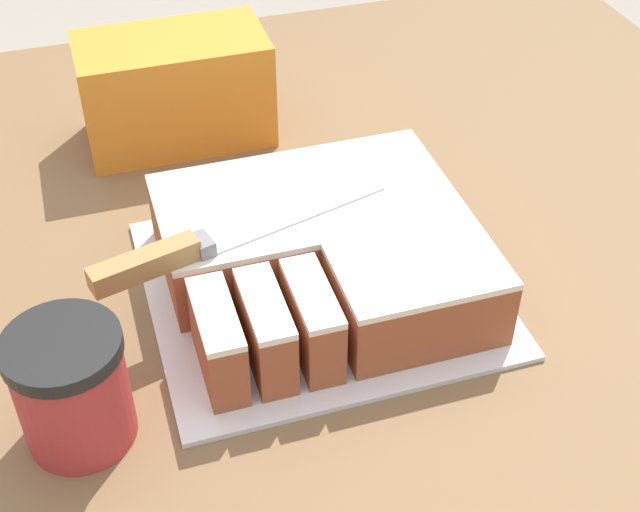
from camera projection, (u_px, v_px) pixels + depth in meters
name	position (u px, v px, depth m)	size (l,w,h in m)	color
countertop	(266.00, 494.00, 1.25)	(1.40, 1.10, 0.90)	brown
cake_board	(320.00, 287.00, 0.91)	(0.34, 0.32, 0.01)	silver
cake	(324.00, 252.00, 0.89)	(0.30, 0.27, 0.08)	#994C2D
knife	(183.00, 251.00, 0.82)	(0.30, 0.10, 0.02)	silver
coffee_cup	(72.00, 388.00, 0.74)	(0.10, 0.10, 0.11)	#B23333
storage_box	(175.00, 89.00, 1.09)	(0.23, 0.12, 0.13)	orange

